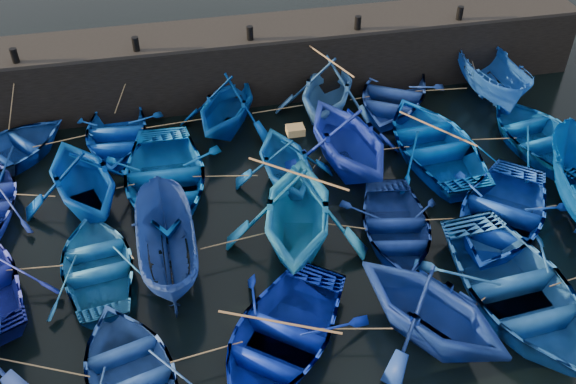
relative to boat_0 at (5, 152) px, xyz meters
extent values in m
plane|color=black|center=(8.70, -7.48, -0.48)|extent=(120.00, 120.00, 0.00)
cube|color=black|center=(8.70, 3.02, 0.77)|extent=(26.00, 2.50, 2.50)
cube|color=black|center=(8.70, 3.02, 2.08)|extent=(26.00, 2.50, 0.12)
cylinder|color=black|center=(0.70, 2.12, 2.39)|extent=(0.24, 0.24, 0.50)
cylinder|color=black|center=(4.70, 2.12, 2.39)|extent=(0.24, 0.24, 0.50)
cylinder|color=black|center=(8.70, 2.12, 2.39)|extent=(0.24, 0.24, 0.50)
cylinder|color=black|center=(12.70, 2.12, 2.39)|extent=(0.24, 0.24, 0.50)
cylinder|color=black|center=(16.70, 2.12, 2.39)|extent=(0.24, 0.24, 0.50)
imported|color=navy|center=(0.00, 0.00, 0.00)|extent=(5.66, 5.46, 0.96)
imported|color=#083EB9|center=(3.59, 0.35, -0.02)|extent=(3.53, 4.70, 0.93)
imported|color=navy|center=(7.52, 0.51, 0.57)|extent=(4.94, 5.15, 2.10)
imported|color=#2E65B1|center=(11.22, 0.66, 0.66)|extent=(5.25, 5.52, 2.28)
imported|color=#204194|center=(13.80, 0.72, 0.04)|extent=(5.60, 6.09, 1.03)
imported|color=#1348A1|center=(17.59, 0.52, 0.47)|extent=(2.03, 4.97, 1.90)
imported|color=#023EA0|center=(2.70, -2.82, 0.65)|extent=(4.87, 5.25, 2.26)
imported|color=#0651B7|center=(5.06, -2.73, 0.09)|extent=(4.11, 5.61, 1.14)
imported|color=#0C52A4|center=(8.88, -3.10, 0.51)|extent=(3.46, 3.94, 1.97)
imported|color=#162EBF|center=(11.05, -2.59, 0.76)|extent=(4.81, 5.34, 2.48)
imported|color=#0042A6|center=(14.10, -2.63, 0.08)|extent=(4.16, 5.61, 1.12)
imported|color=#03468E|center=(17.85, -2.93, 0.04)|extent=(4.33, 5.50, 1.03)
imported|color=blue|center=(3.08, -5.86, -0.05)|extent=(3.44, 4.47, 0.86)
imported|color=navy|center=(4.94, -6.01, 0.36)|extent=(1.70, 4.36, 1.68)
imported|color=blue|center=(8.64, -5.75, 0.77)|extent=(5.21, 5.67, 2.49)
imported|color=navy|center=(11.46, -6.19, -0.04)|extent=(3.72, 4.68, 0.87)
imported|color=#093296|center=(14.63, -6.40, 0.05)|extent=(6.06, 6.23, 1.06)
imported|color=#214B9A|center=(3.86, -9.58, -0.03)|extent=(4.03, 4.92, 0.89)
imported|color=#051C9A|center=(7.39, -9.35, 0.03)|extent=(5.75, 5.99, 1.01)
imported|color=navy|center=(11.03, -9.74, 0.64)|extent=(5.42, 5.58, 2.24)
imported|color=#19549A|center=(13.64, -9.30, 0.11)|extent=(4.48, 5.98, 1.18)
cube|color=olive|center=(9.18, -3.10, 1.62)|extent=(0.53, 0.43, 0.24)
cylinder|color=tan|center=(1.80, 0.18, 0.07)|extent=(1.80, 0.39, 0.04)
cylinder|color=tan|center=(5.56, 0.43, 0.07)|extent=(2.13, 0.19, 0.04)
cylinder|color=tan|center=(9.37, 0.58, 0.07)|extent=(1.90, 0.18, 0.04)
cylinder|color=tan|center=(12.51, 0.69, 0.07)|extent=(0.78, 0.10, 0.04)
cylinder|color=tan|center=(15.69, 0.62, 0.07)|extent=(2.00, 0.24, 0.04)
cylinder|color=tan|center=(1.20, -2.63, 0.07)|extent=(1.21, 0.40, 0.04)
cylinder|color=tan|center=(3.88, -2.77, 0.07)|extent=(0.57, 0.13, 0.04)
cylinder|color=tan|center=(6.97, -2.91, 0.07)|extent=(2.02, 0.41, 0.04)
cylinder|color=tan|center=(9.97, -2.84, 0.07)|extent=(0.41, 0.54, 0.04)
cylinder|color=tan|center=(12.58, -2.61, 0.07)|extent=(1.25, 0.08, 0.04)
cylinder|color=tan|center=(15.97, -2.78, 0.07)|extent=(1.95, 0.34, 0.04)
cylinder|color=tan|center=(1.42, -5.78, 0.07)|extent=(1.51, 0.18, 0.04)
cylinder|color=tan|center=(4.01, -5.93, 0.07)|extent=(0.10, 0.17, 0.04)
cylinder|color=tan|center=(6.79, -5.88, 0.07)|extent=(1.90, 0.29, 0.04)
cylinder|color=tan|center=(10.05, -5.97, 0.07)|extent=(1.04, 0.47, 0.04)
cylinder|color=tan|center=(13.05, -6.30, 0.07)|extent=(1.37, 0.25, 0.04)
cylinder|color=tan|center=(15.97, -6.41, 0.07)|extent=(0.89, 0.05, 0.04)
cylinder|color=tan|center=(1.91, -9.10, 0.07)|extent=(2.11, 0.99, 0.04)
cylinder|color=tan|center=(5.63, -9.46, 0.07)|extent=(1.74, 0.26, 0.04)
cylinder|color=tan|center=(9.21, -9.54, 0.07)|extent=(1.84, 0.42, 0.04)
cylinder|color=tan|center=(12.33, -9.52, 0.07)|extent=(0.83, 0.47, 0.04)
cylinder|color=tan|center=(0.35, 1.61, 1.11)|extent=(0.74, 0.87, 2.09)
cylinder|color=tan|center=(4.14, 1.79, 1.11)|extent=(1.15, 0.51, 2.09)
cylinder|color=tan|center=(8.11, 1.86, 1.11)|extent=(1.21, 0.35, 2.09)
cylinder|color=tan|center=(11.96, 1.94, 1.11)|extent=(1.51, 0.20, 2.09)
cylinder|color=tan|center=(13.25, 1.97, 1.11)|extent=(1.14, 0.13, 2.09)
cylinder|color=tan|center=(17.14, 1.87, 1.11)|extent=(0.94, 0.34, 2.08)
cylinder|color=#99724C|center=(11.22, 0.66, 1.83)|extent=(1.08, 2.84, 0.06)
cylinder|color=#99724C|center=(14.10, -2.63, 0.68)|extent=(1.77, 2.49, 0.06)
cylinder|color=#99724C|center=(8.64, -5.75, 2.05)|extent=(2.34, 1.97, 0.06)
cylinder|color=#99724C|center=(7.39, -9.35, 0.56)|extent=(2.74, 1.32, 0.06)
camera|label=1|loc=(5.54, -18.85, 12.52)|focal=40.00mm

